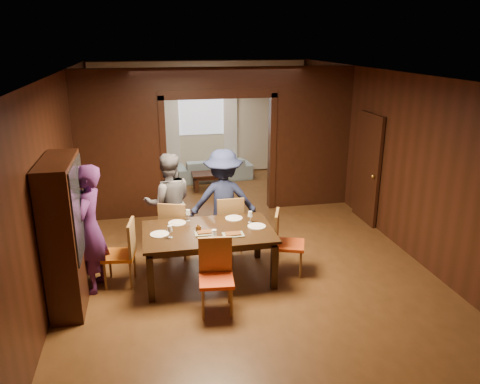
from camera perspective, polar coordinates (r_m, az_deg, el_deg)
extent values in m
plane|color=#503116|center=(8.32, -0.71, -6.03)|extent=(9.00, 9.00, 0.00)
cube|color=silver|center=(7.60, -0.80, 14.31)|extent=(5.50, 9.00, 0.02)
cube|color=black|center=(12.19, -4.79, 8.93)|extent=(5.50, 0.02, 2.90)
cube|color=black|center=(7.82, -20.98, 2.40)|extent=(0.02, 9.00, 2.90)
cube|color=black|center=(8.76, 17.26, 4.42)|extent=(0.02, 9.00, 2.90)
cube|color=black|center=(9.33, -14.37, 3.91)|extent=(1.65, 0.15, 2.40)
cube|color=black|center=(9.90, 8.53, 5.10)|extent=(1.65, 0.15, 2.40)
cube|color=black|center=(9.19, -2.72, 13.44)|extent=(5.50, 0.15, 0.50)
cube|color=beige|center=(12.16, -4.77, 8.91)|extent=(5.40, 0.04, 2.85)
imported|color=#491D57|center=(6.79, -17.91, -4.35)|extent=(0.57, 0.74, 1.83)
imported|color=#5E5C63|center=(7.77, -8.68, -1.36)|extent=(0.86, 0.69, 1.69)
imported|color=#1B2345|center=(7.75, -2.02, -1.04)|extent=(1.18, 0.76, 1.73)
imported|color=#8AA6B5|center=(11.84, -3.27, 2.86)|extent=(1.96, 0.91, 0.55)
imported|color=black|center=(6.91, -2.93, -4.09)|extent=(0.32, 0.32, 0.08)
cube|color=black|center=(7.00, -3.82, -7.57)|extent=(1.89, 1.17, 0.76)
cube|color=black|center=(11.07, -3.76, 1.32)|extent=(0.80, 0.50, 0.40)
cube|color=black|center=(6.52, -20.55, -4.83)|extent=(0.40, 1.20, 2.00)
cube|color=black|center=(9.26, 15.31, 2.77)|extent=(0.06, 0.90, 2.10)
cube|color=silver|center=(12.09, -4.78, 10.05)|extent=(1.20, 0.03, 1.30)
cube|color=white|center=(12.06, -8.27, 7.74)|extent=(0.35, 0.06, 2.40)
cube|color=white|center=(12.24, -1.18, 8.07)|extent=(0.35, 0.06, 2.40)
cylinder|color=white|center=(6.79, -9.78, -5.08)|extent=(0.27, 0.27, 0.01)
cylinder|color=silver|center=(7.15, -7.68, -3.76)|extent=(0.27, 0.27, 0.01)
cylinder|color=white|center=(7.27, -0.75, -3.20)|extent=(0.27, 0.27, 0.01)
cylinder|color=white|center=(6.97, 2.05, -4.19)|extent=(0.27, 0.27, 0.01)
cylinder|color=silver|center=(6.49, -3.64, -5.97)|extent=(0.27, 0.27, 0.01)
cube|color=gray|center=(6.74, -4.28, -4.94)|extent=(0.30, 0.20, 0.04)
cube|color=gray|center=(6.66, -0.84, -5.16)|extent=(0.30, 0.20, 0.04)
cylinder|color=silver|center=(6.53, -3.18, -5.19)|extent=(0.07, 0.07, 0.14)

